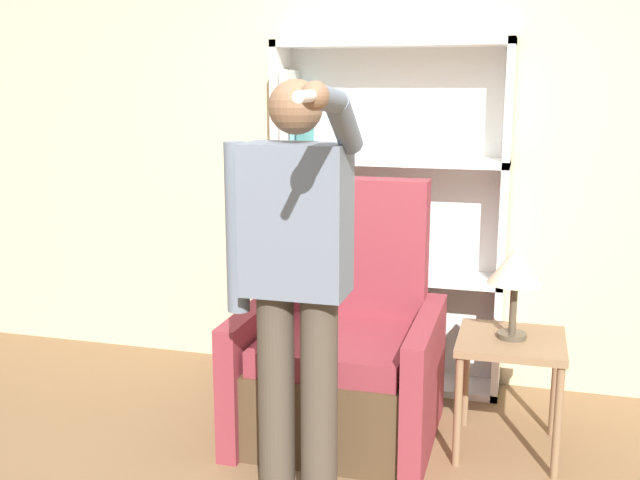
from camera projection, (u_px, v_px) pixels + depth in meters
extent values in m
cube|color=beige|center=(401.00, 140.00, 4.27)|extent=(8.00, 0.06, 2.80)
cube|color=white|center=(282.00, 213.00, 4.36)|extent=(0.04, 0.28, 1.95)
cube|color=white|center=(503.00, 224.00, 4.03)|extent=(0.04, 0.28, 1.95)
cube|color=white|center=(393.00, 215.00, 4.32)|extent=(1.30, 0.01, 1.95)
cube|color=white|center=(385.00, 379.00, 4.39)|extent=(1.30, 0.28, 0.04)
cube|color=white|center=(387.00, 275.00, 4.26)|extent=(1.30, 0.28, 0.04)
cube|color=white|center=(389.00, 161.00, 4.13)|extent=(1.30, 0.28, 0.04)
cube|color=white|center=(392.00, 43.00, 4.00)|extent=(1.30, 0.28, 0.04)
cube|color=gold|center=(292.00, 335.00, 4.50)|extent=(0.05, 0.18, 0.39)
cube|color=#9E7A47|center=(301.00, 332.00, 4.48)|extent=(0.05, 0.18, 0.44)
cube|color=black|center=(309.00, 327.00, 4.46)|extent=(0.05, 0.22, 0.51)
cube|color=#9E7A47|center=(317.00, 339.00, 4.46)|extent=(0.04, 0.19, 0.37)
cube|color=black|center=(290.00, 223.00, 4.36)|extent=(0.04, 0.19, 0.50)
cube|color=#1E47B2|center=(298.00, 223.00, 4.34)|extent=(0.04, 0.17, 0.50)
cube|color=#9E7A47|center=(304.00, 218.00, 4.33)|extent=(0.03, 0.22, 0.57)
cube|color=white|center=(290.00, 113.00, 4.22)|extent=(0.05, 0.24, 0.47)
cube|color=#5B99A8|center=(298.00, 121.00, 4.22)|extent=(0.03, 0.21, 0.38)
cube|color=#337070|center=(305.00, 121.00, 4.21)|extent=(0.05, 0.20, 0.38)
cube|color=#4C3823|center=(338.00, 396.00, 3.69)|extent=(0.74, 0.79, 0.41)
cube|color=maroon|center=(337.00, 348.00, 3.60)|extent=(0.70, 0.67, 0.12)
cube|color=maroon|center=(355.00, 277.00, 3.92)|extent=(0.74, 0.16, 1.04)
cube|color=maroon|center=(258.00, 365.00, 3.78)|extent=(0.10, 0.87, 0.64)
cube|color=maroon|center=(424.00, 383.00, 3.56)|extent=(0.10, 0.87, 0.64)
cylinder|color=#473D33|center=(276.00, 400.00, 3.04)|extent=(0.15, 0.15, 0.92)
cylinder|color=#473D33|center=(319.00, 405.00, 3.00)|extent=(0.15, 0.15, 0.92)
cube|color=slate|center=(296.00, 220.00, 2.87)|extent=(0.40, 0.24, 0.59)
sphere|color=brown|center=(296.00, 107.00, 2.78)|extent=(0.21, 0.21, 0.21)
cylinder|color=slate|center=(237.00, 228.00, 2.94)|extent=(0.09, 0.09, 0.68)
cylinder|color=slate|center=(344.00, 124.00, 2.62)|extent=(0.09, 0.28, 0.23)
cylinder|color=slate|center=(326.00, 99.00, 2.38)|extent=(0.08, 0.27, 0.10)
sphere|color=brown|center=(315.00, 96.00, 2.25)|extent=(0.09, 0.09, 0.09)
cylinder|color=white|center=(306.00, 96.00, 2.16)|extent=(0.04, 0.15, 0.04)
cube|color=#846647|center=(511.00, 342.00, 3.48)|extent=(0.49, 0.49, 0.04)
cylinder|color=#846647|center=(458.00, 412.00, 3.39)|extent=(0.04, 0.04, 0.53)
cylinder|color=#846647|center=(557.00, 423.00, 3.27)|extent=(0.04, 0.04, 0.53)
cylinder|color=#846647|center=(466.00, 376.00, 3.79)|extent=(0.04, 0.04, 0.53)
cylinder|color=#846647|center=(555.00, 385.00, 3.68)|extent=(0.04, 0.04, 0.53)
cylinder|color=#4C4233|center=(512.00, 335.00, 3.47)|extent=(0.14, 0.14, 0.02)
cylinder|color=#4C4233|center=(513.00, 308.00, 3.44)|extent=(0.03, 0.03, 0.24)
cone|color=beige|center=(516.00, 265.00, 3.40)|extent=(0.25, 0.25, 0.17)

